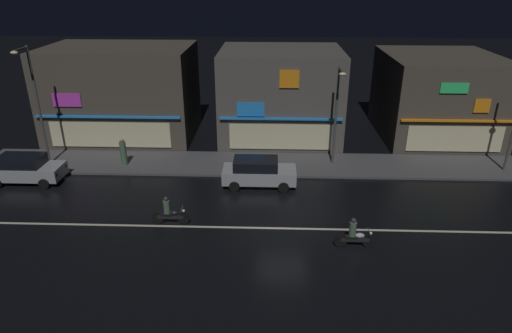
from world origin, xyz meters
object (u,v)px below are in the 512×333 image
Objects in this scene: streetlamp_west at (35,98)px; motorcycle_following at (354,235)px; parked_car_near_kerb at (258,172)px; traffic_cone at (281,181)px; motorcycle_lead at (169,213)px; streetlamp_mid at (337,108)px; parked_car_trailing at (25,168)px; pedestrian_on_sidewalk at (123,153)px.

motorcycle_following is (18.35, -8.56, -3.93)m from streetlamp_west.
traffic_cone is (1.33, 0.08, -0.59)m from parked_car_near_kerb.
parked_car_near_kerb is 2.26× the size of motorcycle_lead.
parked_car_near_kerb is at bearing -147.97° from streetlamp_mid.
motorcycle_following is (18.58, -6.29, -0.24)m from parked_car_trailing.
streetlamp_west is at bearing 93.92° from pedestrian_on_sidewalk.
streetlamp_mid reaches higher than parked_car_trailing.
traffic_cone is at bearing 0.46° from parked_car_trailing.
parked_car_near_kerb is at bearing -176.36° from traffic_cone.
motorcycle_lead is (4.47, -7.03, -0.34)m from pedestrian_on_sidewalk.
motorcycle_lead is at bearing -146.18° from pedestrian_on_sidewalk.
parked_car_near_kerb reaches higher than traffic_cone.
streetlamp_west is 18.56m from streetlamp_mid.
pedestrian_on_sidewalk is (-13.57, -0.53, -2.95)m from streetlamp_mid.
pedestrian_on_sidewalk is at bearing 166.83° from traffic_cone.
parked_car_trailing is at bearing -179.54° from traffic_cone.
streetlamp_mid is at bearing 40.11° from traffic_cone.
streetlamp_west reaches higher than parked_car_trailing.
parked_car_near_kerb is at bearing -9.23° from streetlamp_west.
streetlamp_west is 13.72× the size of traffic_cone.
parked_car_trailing is (-13.99, -0.04, 0.00)m from parked_car_near_kerb.
parked_car_near_kerb is (13.76, -2.23, -3.69)m from streetlamp_west.
parked_car_trailing is at bearing -26.65° from motorcycle_following.
streetlamp_west is at bearing 147.33° from motorcycle_lead.
streetlamp_west is at bearing -177.68° from streetlamp_mid.
traffic_cone is (-3.26, 6.41, -0.36)m from motorcycle_following.
motorcycle_lead is at bearing -140.28° from streetlamp_mid.
streetlamp_mid is 3.32× the size of motorcycle_following.
streetlamp_west is 4.18× the size of pedestrian_on_sidewalk.
traffic_cone is at bearing -8.11° from streetlamp_west.
motorcycle_following is at bearing -91.13° from streetlamp_mid.
traffic_cone is (15.09, -2.15, -4.29)m from streetlamp_west.
streetlamp_west reaches higher than parked_car_near_kerb.
parked_car_trailing is 10.68m from motorcycle_lead.
motorcycle_lead is at bearing -140.52° from traffic_cone.
pedestrian_on_sidewalk is 9.13m from parked_car_near_kerb.
parked_car_near_kerb reaches higher than motorcycle_lead.
pedestrian_on_sidewalk is 5.76m from parked_car_trailing.
traffic_cone is at bearing -139.89° from streetlamp_mid.
parked_car_near_kerb is (8.80, -2.45, -0.10)m from pedestrian_on_sidewalk.
motorcycle_lead is (9.66, -4.54, -0.24)m from parked_car_trailing.
streetlamp_west is 12.28m from motorcycle_lead.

